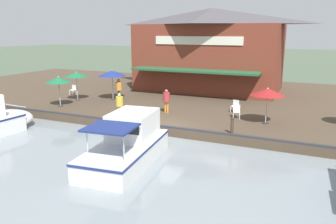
{
  "coord_description": "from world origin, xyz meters",
  "views": [
    {
      "loc": [
        16.83,
        7.94,
        6.1
      ],
      "look_at": [
        -1.0,
        0.07,
        1.3
      ],
      "focal_mm": 35.0,
      "sensor_mm": 36.0,
      "label": 1
    }
  ],
  "objects": [
    {
      "name": "quay_deck",
      "position": [
        -11.0,
        0.0,
        0.3
      ],
      "size": [
        22.0,
        56.0,
        0.6
      ],
      "primitive_type": "cube",
      "color": "#4C3D2D",
      "rests_on": "ground"
    },
    {
      "name": "cafe_chair_far_corner_seat",
      "position": [
        -3.95,
        3.67,
        1.08
      ],
      "size": [
        0.53,
        0.53,
        0.85
      ],
      "color": "white",
      "rests_on": "quay_deck"
    },
    {
      "name": "ground_plane",
      "position": [
        0.0,
        0.0,
        0.0
      ],
      "size": [
        220.0,
        220.0,
        0.0
      ],
      "primitive_type": "plane",
      "color": "#4C5B47"
    },
    {
      "name": "patio_umbrella_mid_patio_left",
      "position": [
        -2.02,
        -9.3,
        2.61
      ],
      "size": [
        1.79,
        1.79,
        2.27
      ],
      "color": "#B7B7B7",
      "rests_on": "quay_deck"
    },
    {
      "name": "patio_umbrella_mid_patio_right",
      "position": [
        -3.32,
        5.61,
        2.57
      ],
      "size": [
        2.06,
        2.06,
        2.23
      ],
      "color": "#B7B7B7",
      "rests_on": "quay_deck"
    },
    {
      "name": "patio_umbrella_far_corner",
      "position": [
        -5.81,
        -7.06,
        2.78
      ],
      "size": [
        2.26,
        2.26,
        2.45
      ],
      "color": "#B7B7B7",
      "rests_on": "quay_deck"
    },
    {
      "name": "person_at_quay_edge",
      "position": [
        -5.68,
        -6.38,
        1.7
      ],
      "size": [
        0.49,
        0.49,
        1.75
      ],
      "color": "#337547",
      "rests_on": "quay_deck"
    },
    {
      "name": "tree_behind_restaurant",
      "position": [
        -16.16,
        -7.19,
        5.77
      ],
      "size": [
        3.62,
        3.45,
        7.02
      ],
      "color": "brown",
      "rests_on": "quay_deck"
    },
    {
      "name": "patio_umbrella_back_row",
      "position": [
        -4.35,
        -9.54,
        2.71
      ],
      "size": [
        1.83,
        1.83,
        2.36
      ],
      "color": "#B7B7B7",
      "rests_on": "quay_deck"
    },
    {
      "name": "mooring_post",
      "position": [
        -0.35,
        4.21,
        1.07
      ],
      "size": [
        0.22,
        0.22,
        0.93
      ],
      "color": "#473323",
      "rests_on": "quay_deck"
    },
    {
      "name": "quay_edge_fender",
      "position": [
        -0.1,
        0.0,
        0.65
      ],
      "size": [
        0.2,
        50.4,
        0.1
      ],
      "primitive_type": "cube",
      "color": "#2D2D33",
      "rests_on": "quay_deck"
    },
    {
      "name": "cafe_chair_back_row_seat",
      "position": [
        -5.47,
        3.24,
        1.08
      ],
      "size": [
        0.53,
        0.53,
        0.85
      ],
      "color": "white",
      "rests_on": "quay_deck"
    },
    {
      "name": "motorboat_outer_channel",
      "position": [
        3.74,
        0.21,
        0.87
      ],
      "size": [
        6.86,
        3.05,
        2.25
      ],
      "color": "white",
      "rests_on": "river_water"
    },
    {
      "name": "person_mid_patio",
      "position": [
        -0.85,
        -3.3,
        1.62
      ],
      "size": [
        0.46,
        0.46,
        1.64
      ],
      "color": "gold",
      "rests_on": "quay_deck"
    },
    {
      "name": "waterfront_restaurant",
      "position": [
        -13.84,
        -1.2,
        4.47
      ],
      "size": [
        9.59,
        13.58,
        7.62
      ],
      "color": "brown",
      "rests_on": "quay_deck"
    },
    {
      "name": "cafe_chair_beside_entrance",
      "position": [
        -6.13,
        -11.45,
        1.08
      ],
      "size": [
        0.47,
        0.47,
        0.85
      ],
      "color": "white",
      "rests_on": "quay_deck"
    },
    {
      "name": "person_near_entrance",
      "position": [
        -3.36,
        -1.09,
        1.62
      ],
      "size": [
        0.46,
        0.46,
        1.64
      ],
      "color": "orange",
      "rests_on": "quay_deck"
    }
  ]
}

